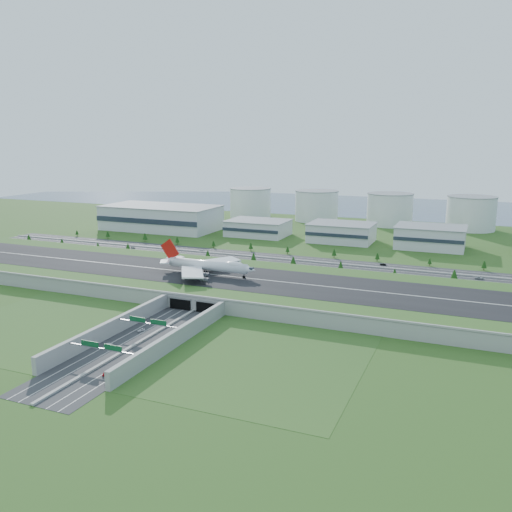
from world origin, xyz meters
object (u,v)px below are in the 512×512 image
at_px(boeing_747, 207,265).
at_px(car_7, 202,250).
at_px(car_6, 479,278).
at_px(fuel_tank_a, 250,203).
at_px(car_4, 133,248).
at_px(car_1, 108,345).
at_px(car_2, 186,326).
at_px(car_0, 141,330).
at_px(car_3, 106,373).
at_px(car_5, 383,264).

xyz_separation_m(boeing_747, car_7, (-58.19, 100.28, -13.28)).
height_order(boeing_747, car_6, boeing_747).
bearing_deg(boeing_747, fuel_tank_a, 109.61).
relative_size(fuel_tank_a, car_6, 8.12).
relative_size(car_4, car_7, 0.90).
relative_size(car_1, car_2, 0.90).
distance_m(car_0, car_1, 23.71).
xyz_separation_m(car_0, car_7, (-67.34, 189.78, -0.00)).
bearing_deg(car_3, car_2, -113.72).
height_order(car_1, car_3, car_1).
xyz_separation_m(car_0, car_1, (-1.84, -23.64, 0.10)).
xyz_separation_m(car_4, car_6, (283.47, 2.54, 0.08)).
bearing_deg(car_1, boeing_747, 84.82).
bearing_deg(car_6, car_7, 78.35).
distance_m(car_5, car_6, 70.14).
xyz_separation_m(boeing_747, car_4, (-119.20, 85.71, -13.24)).
xyz_separation_m(fuel_tank_a, car_1, (109.88, -423.10, -16.54)).
xyz_separation_m(car_2, car_5, (68.84, 179.86, -0.02)).
bearing_deg(fuel_tank_a, car_3, -74.07).
relative_size(fuel_tank_a, car_3, 10.68).
distance_m(boeing_747, car_5, 142.43).
xyz_separation_m(fuel_tank_a, car_0, (111.73, -399.46, -16.64)).
bearing_deg(car_6, car_0, 130.33).
relative_size(car_2, car_3, 1.20).
height_order(fuel_tank_a, boeing_747, fuel_tank_a).
relative_size(boeing_747, car_0, 16.19).
bearing_deg(car_2, car_7, -74.35).
distance_m(car_0, car_3, 51.16).
height_order(fuel_tank_a, car_7, fuel_tank_a).
xyz_separation_m(car_1, car_4, (-126.50, 198.86, -0.06)).
bearing_deg(car_4, fuel_tank_a, 12.63).
relative_size(car_0, car_1, 0.85).
bearing_deg(car_0, car_5, 87.44).
distance_m(car_2, car_5, 192.58).
height_order(car_2, car_3, car_2).
xyz_separation_m(car_2, car_6, (137.10, 163.74, 0.07)).
height_order(car_0, car_7, car_0).
bearing_deg(car_6, car_5, 68.16).
xyz_separation_m(car_1, car_6, (156.97, 201.40, 0.02)).
distance_m(fuel_tank_a, car_1, 437.45).
height_order(boeing_747, car_2, boeing_747).
height_order(car_3, car_6, car_6).
xyz_separation_m(boeing_747, car_6, (164.27, 88.26, -13.16)).
bearing_deg(car_5, car_2, -17.69).
xyz_separation_m(boeing_747, car_5, (96.01, 104.37, -13.25)).
bearing_deg(car_0, car_2, 59.45).
height_order(fuel_tank_a, car_3, fuel_tank_a).
bearing_deg(car_3, car_1, -76.14).
relative_size(car_2, car_6, 0.91).
bearing_deg(car_3, boeing_747, -101.64).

